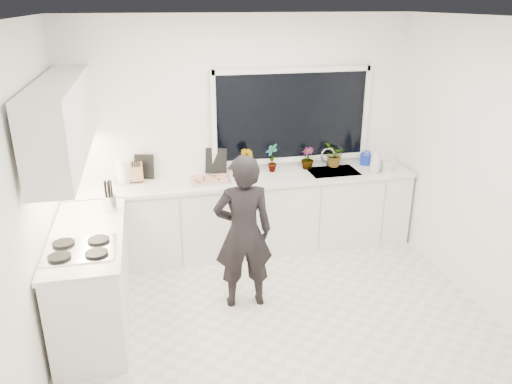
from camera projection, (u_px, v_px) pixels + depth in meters
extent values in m
cube|color=beige|center=(279.00, 319.00, 4.73)|extent=(4.00, 3.50, 0.02)
cube|color=white|center=(241.00, 135.00, 5.85)|extent=(4.00, 0.02, 2.70)
cube|color=white|center=(29.00, 205.00, 3.83)|extent=(0.02, 3.50, 2.70)
cube|color=white|center=(489.00, 169.00, 4.66)|extent=(0.02, 3.50, 2.70)
cube|color=white|center=(285.00, 16.00, 3.76)|extent=(4.00, 3.50, 0.02)
cube|color=black|center=(292.00, 116.00, 5.87)|extent=(1.80, 0.02, 1.00)
cube|color=white|center=(247.00, 216.00, 5.89)|extent=(3.92, 0.58, 0.88)
cube|color=white|center=(93.00, 280.00, 4.55)|extent=(0.58, 1.60, 0.88)
cube|color=silver|center=(247.00, 180.00, 5.72)|extent=(3.94, 0.62, 0.04)
cube|color=silver|center=(87.00, 234.00, 4.38)|extent=(0.62, 1.60, 0.04)
cube|color=white|center=(63.00, 120.00, 4.33)|extent=(0.34, 2.10, 0.70)
cube|color=silver|center=(333.00, 175.00, 5.95)|extent=(0.58, 0.42, 0.14)
cylinder|color=silver|center=(328.00, 158.00, 6.08)|extent=(0.03, 0.03, 0.22)
cube|color=black|center=(80.00, 249.00, 4.05)|extent=(0.56, 0.48, 0.03)
imported|color=black|center=(243.00, 233.00, 4.72)|extent=(0.58, 0.40, 1.54)
cube|color=silver|center=(210.00, 180.00, 5.60)|extent=(0.45, 0.34, 0.03)
cube|color=#B3171D|center=(210.00, 179.00, 5.59)|extent=(0.41, 0.30, 0.01)
cylinder|color=#122BA9|center=(366.00, 159.00, 6.16)|extent=(0.17, 0.17, 0.13)
cylinder|color=white|center=(122.00, 173.00, 5.48)|extent=(0.11, 0.11, 0.26)
cube|color=olive|center=(137.00, 172.00, 5.55)|extent=(0.13, 0.11, 0.22)
cylinder|color=silver|center=(110.00, 203.00, 4.79)|extent=(0.16, 0.16, 0.16)
cube|color=black|center=(144.00, 167.00, 5.65)|extent=(0.22, 0.07, 0.28)
cube|color=black|center=(216.00, 161.00, 5.82)|extent=(0.24, 0.11, 0.30)
imported|color=#26662D|center=(247.00, 160.00, 5.81)|extent=(0.22, 0.22, 0.32)
imported|color=#26662D|center=(272.00, 158.00, 5.87)|extent=(0.17, 0.20, 0.33)
imported|color=#26662D|center=(308.00, 158.00, 5.98)|extent=(0.21, 0.21, 0.27)
imported|color=#26662D|center=(335.00, 155.00, 6.04)|extent=(0.31, 0.33, 0.29)
imported|color=#D8BF66|center=(375.00, 160.00, 5.84)|extent=(0.17, 0.17, 0.32)
imported|color=#D8BF66|center=(386.00, 163.00, 5.89)|extent=(0.10, 0.10, 0.21)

